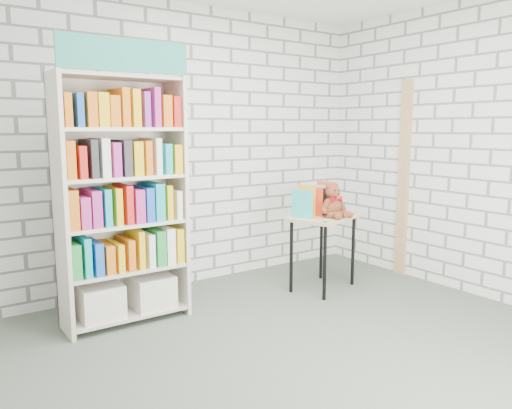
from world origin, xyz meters
TOP-DOWN VIEW (x-y plane):
  - ground at (0.00, 0.00)m, footprint 4.50×4.50m
  - room_shell at (0.00, 0.00)m, footprint 4.52×4.02m
  - bookshelf at (-0.75, 1.36)m, footprint 1.00×0.39m
  - display_table at (1.16, 1.05)m, footprint 0.80×0.66m
  - table_books at (1.13, 1.16)m, footprint 0.52×0.35m
  - teddy_bear at (1.20, 0.95)m, footprint 0.31×0.28m
  - door_trim at (2.23, 0.95)m, footprint 0.05×0.12m

SIDE VIEW (x-z plane):
  - ground at x=0.00m, z-range 0.00..0.00m
  - display_table at x=1.16m, z-range 0.27..1.01m
  - teddy_bear at x=1.20m, z-range 0.71..1.04m
  - table_books at x=1.13m, z-range 0.74..1.03m
  - bookshelf at x=-0.75m, z-range -0.10..2.15m
  - door_trim at x=2.23m, z-range 0.00..2.10m
  - room_shell at x=0.00m, z-range 0.38..3.19m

